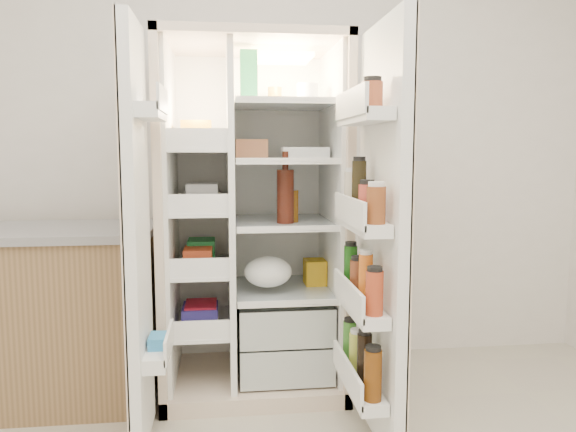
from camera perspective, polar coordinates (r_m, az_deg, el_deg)
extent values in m
cube|color=white|center=(3.21, -3.10, 8.63)|extent=(4.00, 0.02, 2.70)
cube|color=beige|center=(3.16, -4.06, 0.47)|extent=(0.92, 0.04, 1.80)
cube|color=beige|center=(2.84, -12.64, -0.37)|extent=(0.04, 0.70, 1.80)
cube|color=beige|center=(2.89, 5.03, -0.12)|extent=(0.04, 0.70, 1.80)
cube|color=beige|center=(2.86, -3.87, 17.54)|extent=(0.92, 0.70, 0.04)
cube|color=beige|center=(3.05, -3.61, -16.48)|extent=(0.92, 0.70, 0.08)
cube|color=white|center=(3.12, -4.04, 0.78)|extent=(0.84, 0.02, 1.68)
cube|color=white|center=(2.83, -12.04, 0.04)|extent=(0.02, 0.62, 1.68)
cube|color=white|center=(2.88, 4.44, 0.26)|extent=(0.02, 0.62, 1.68)
cube|color=white|center=(2.82, -5.97, 0.12)|extent=(0.03, 0.62, 1.68)
cube|color=#B7C0BD|center=(2.99, -0.55, -13.97)|extent=(0.47, 0.52, 0.19)
cube|color=#B7C0BD|center=(2.93, -0.55, -10.31)|extent=(0.47, 0.52, 0.19)
cube|color=#FFD18C|center=(2.91, -0.74, 16.17)|extent=(0.30, 0.30, 0.02)
cube|color=white|center=(2.94, -8.90, -11.01)|extent=(0.28, 0.58, 0.02)
cube|color=white|center=(2.87, -9.01, -5.29)|extent=(0.28, 0.58, 0.02)
cube|color=white|center=(2.82, -9.12, 0.68)|extent=(0.28, 0.58, 0.02)
cube|color=white|center=(2.81, -9.24, 6.79)|extent=(0.28, 0.58, 0.02)
cube|color=silver|center=(2.91, -0.60, -7.65)|extent=(0.49, 0.58, 0.01)
cube|color=silver|center=(2.84, -0.61, -0.60)|extent=(0.49, 0.58, 0.01)
cube|color=silver|center=(2.82, -0.62, 5.86)|extent=(0.49, 0.58, 0.02)
cube|color=silver|center=(2.83, -0.62, 11.53)|extent=(0.49, 0.58, 0.02)
cube|color=red|center=(2.93, -8.92, -9.89)|extent=(0.16, 0.20, 0.10)
cube|color=#278F45|center=(2.85, -9.04, -3.91)|extent=(0.14, 0.18, 0.12)
cube|color=silver|center=(2.82, -9.14, 1.60)|extent=(0.20, 0.22, 0.07)
cube|color=gold|center=(2.81, -9.27, 8.42)|extent=(0.15, 0.16, 0.14)
cube|color=#3C3297|center=(2.93, -8.92, -9.98)|extent=(0.18, 0.20, 0.09)
cube|color=#C24522|center=(2.86, -9.03, -4.11)|extent=(0.14, 0.18, 0.10)
cube|color=white|center=(2.81, -9.15, 2.10)|extent=(0.16, 0.16, 0.12)
sphere|color=orange|center=(2.93, -2.89, -15.70)|extent=(0.07, 0.07, 0.07)
sphere|color=orange|center=(2.97, -1.16, -15.35)|extent=(0.07, 0.07, 0.07)
sphere|color=orange|center=(2.95, 0.93, -15.55)|extent=(0.07, 0.07, 0.07)
sphere|color=orange|center=(3.06, -2.12, -14.68)|extent=(0.07, 0.07, 0.07)
sphere|color=orange|center=(3.05, -0.15, -14.74)|extent=(0.07, 0.07, 0.07)
sphere|color=orange|center=(3.03, 1.88, -14.93)|extent=(0.07, 0.07, 0.07)
sphere|color=orange|center=(3.00, -3.60, -15.14)|extent=(0.07, 0.07, 0.07)
ellipsoid|color=#467527|center=(2.94, -0.60, -9.91)|extent=(0.26, 0.24, 0.11)
cylinder|color=#44170E|center=(2.72, -0.28, 2.06)|extent=(0.09, 0.09, 0.27)
cylinder|color=#66390B|center=(2.76, 0.51, 1.03)|extent=(0.06, 0.06, 0.16)
cube|color=#23834C|center=(2.75, -4.14, 14.37)|extent=(0.08, 0.08, 0.24)
cylinder|color=silver|center=(2.83, 2.05, 12.69)|extent=(0.11, 0.11, 0.10)
cylinder|color=olive|center=(2.95, -1.39, 12.40)|extent=(0.07, 0.07, 0.09)
cube|color=white|center=(2.78, 1.82, 6.60)|extent=(0.23, 0.10, 0.06)
cube|color=#C1764D|center=(2.79, -3.84, 7.00)|extent=(0.16, 0.09, 0.10)
ellipsoid|color=white|center=(2.79, -2.11, -6.51)|extent=(0.24, 0.22, 0.15)
cube|color=gold|center=(2.98, 2.83, -5.86)|extent=(0.11, 0.13, 0.13)
cube|color=white|center=(2.31, -15.48, -2.06)|extent=(0.05, 0.40, 1.72)
cube|color=beige|center=(2.31, -16.09, -2.07)|extent=(0.01, 0.40, 1.72)
cube|color=white|center=(2.42, -13.42, -13.82)|extent=(0.09, 0.32, 0.06)
cube|color=white|center=(2.28, -14.11, 10.49)|extent=(0.09, 0.32, 0.06)
cube|color=#338CCC|center=(2.41, -13.44, -13.15)|extent=(0.07, 0.12, 0.10)
cube|color=white|center=(2.28, 9.80, -1.99)|extent=(0.05, 0.58, 1.72)
cube|color=beige|center=(2.29, 10.40, -1.98)|extent=(0.01, 0.58, 1.72)
cube|color=white|center=(2.44, 7.48, -17.06)|extent=(0.11, 0.50, 0.05)
cube|color=white|center=(2.33, 7.61, -9.37)|extent=(0.11, 0.50, 0.05)
cube|color=white|center=(2.26, 7.75, -0.79)|extent=(0.11, 0.50, 0.05)
cube|color=white|center=(2.24, 7.93, 10.18)|extent=(0.11, 0.50, 0.05)
cylinder|color=#62310A|center=(2.22, 8.86, -16.12)|extent=(0.07, 0.07, 0.20)
cylinder|color=black|center=(2.33, 7.98, -14.69)|extent=(0.06, 0.06, 0.22)
cylinder|color=#A7B53C|center=(2.45, 7.17, -14.04)|extent=(0.06, 0.06, 0.18)
cylinder|color=#3A802A|center=(2.57, 6.45, -12.93)|extent=(0.06, 0.06, 0.19)
cylinder|color=#AD3B1C|center=(2.11, 9.02, -7.96)|extent=(0.07, 0.07, 0.17)
cylinder|color=orange|center=(2.23, 8.12, -6.64)|extent=(0.06, 0.06, 0.21)
cylinder|color=brown|center=(2.36, 7.29, -6.52)|extent=(0.07, 0.07, 0.16)
cylinder|color=#175012|center=(2.48, 6.56, -5.39)|extent=(0.06, 0.06, 0.20)
cylinder|color=brown|center=(2.05, 9.19, 1.12)|extent=(0.07, 0.07, 0.14)
cylinder|color=#B9402F|center=(2.18, 8.25, 1.45)|extent=(0.07, 0.07, 0.14)
cylinder|color=black|center=(2.30, 7.43, 2.87)|extent=(0.06, 0.06, 0.23)
cylinder|color=beige|center=(2.43, 6.67, 2.48)|extent=(0.06, 0.06, 0.18)
cylinder|color=#9C4527|center=(2.13, 8.80, 12.37)|extent=(0.08, 0.08, 0.10)
cube|color=olive|center=(3.04, -25.02, -9.70)|extent=(1.16, 0.60, 0.83)
cube|color=#94949A|center=(2.95, -25.43, -1.51)|extent=(1.20, 0.64, 0.04)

